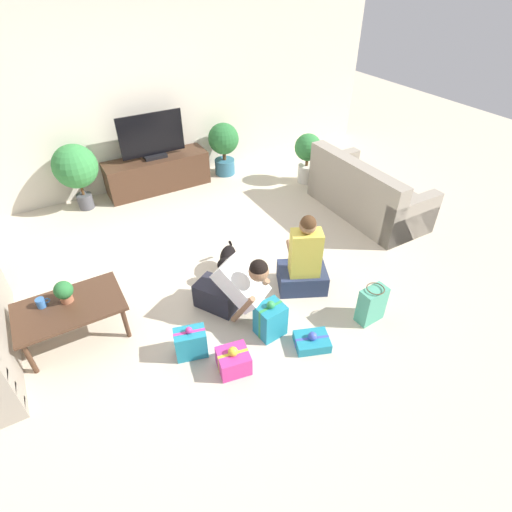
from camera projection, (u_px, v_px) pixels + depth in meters
name	position (u px, v px, depth m)	size (l,w,h in m)	color
ground_plane	(214.00, 273.00, 4.68)	(16.00, 16.00, 0.00)	beige
wall_back	(129.00, 100.00, 5.68)	(8.40, 0.06, 2.60)	beige
sofa_right	(366.00, 194.00, 5.57)	(0.83, 1.71, 0.82)	gray
coffee_table	(70.00, 310.00, 3.69)	(0.96, 0.60, 0.41)	#472D1E
tv_console	(158.00, 173.00, 6.18)	(1.56, 0.47, 0.52)	#472D1E
tv	(152.00, 138.00, 5.84)	(0.96, 0.20, 0.66)	black
potted_plant_corner_right	(308.00, 153.00, 6.22)	(0.42, 0.42, 0.79)	beige
potted_plant_back_right	(224.00, 144.00, 6.43)	(0.49, 0.49, 0.85)	#336B84
potted_plant_back_left	(76.00, 168.00, 5.47)	(0.60, 0.60, 0.95)	#4C4C51
person_kneeling	(233.00, 287.00, 3.97)	(0.66, 0.82, 0.78)	#23232D
person_sitting	(304.00, 264.00, 4.27)	(0.64, 0.61, 0.96)	#283351
dog	(227.00, 259.00, 4.53)	(0.38, 0.50, 0.35)	black
gift_box_a	(233.00, 360.00, 3.55)	(0.32, 0.30, 0.28)	#CC3389
gift_box_b	(312.00, 341.00, 3.79)	(0.39, 0.35, 0.17)	teal
gift_box_c	(270.00, 320.00, 3.84)	(0.28, 0.25, 0.42)	teal
gift_box_d	(191.00, 343.00, 3.66)	(0.32, 0.25, 0.35)	teal
gift_bag_a	(372.00, 304.00, 3.98)	(0.29, 0.19, 0.42)	#4CA384
mug	(41.00, 303.00, 3.63)	(0.12, 0.08, 0.09)	#386BAD
tabletop_plant	(64.00, 291.00, 3.64)	(0.17, 0.17, 0.22)	#A36042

